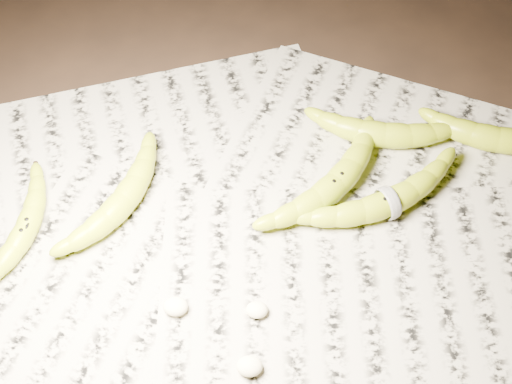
{
  "coord_description": "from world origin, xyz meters",
  "views": [
    {
      "loc": [
        -0.0,
        -0.55,
        0.85
      ],
      "look_at": [
        -0.03,
        0.0,
        0.05
      ],
      "focal_mm": 50.0,
      "sensor_mm": 36.0,
      "label": 1
    }
  ],
  "objects_px": {
    "banana_left_b": "(123,199)",
    "banana_center": "(336,183)",
    "banana_upper_a": "(385,133)",
    "banana_left_a": "(24,229)",
    "banana_taped": "(388,201)",
    "banana_upper_b": "(498,138)"
  },
  "relations": [
    {
      "from": "banana_left_a",
      "to": "banana_upper_a",
      "type": "distance_m",
      "value": 0.53
    },
    {
      "from": "banana_left_a",
      "to": "banana_left_b",
      "type": "bearing_deg",
      "value": -56.77
    },
    {
      "from": "banana_taped",
      "to": "banana_upper_b",
      "type": "height_order",
      "value": "same"
    },
    {
      "from": "banana_left_a",
      "to": "banana_upper_b",
      "type": "xyz_separation_m",
      "value": [
        0.67,
        0.19,
        0.0
      ]
    },
    {
      "from": "banana_left_a",
      "to": "banana_taped",
      "type": "relative_size",
      "value": 0.79
    },
    {
      "from": "banana_taped",
      "to": "banana_upper_b",
      "type": "relative_size",
      "value": 1.19
    },
    {
      "from": "banana_upper_a",
      "to": "banana_center",
      "type": "bearing_deg",
      "value": -124.01
    },
    {
      "from": "banana_taped",
      "to": "banana_upper_a",
      "type": "xyz_separation_m",
      "value": [
        0.0,
        0.12,
        0.0
      ]
    },
    {
      "from": "banana_left_b",
      "to": "banana_upper_b",
      "type": "height_order",
      "value": "banana_upper_b"
    },
    {
      "from": "banana_upper_b",
      "to": "banana_left_a",
      "type": "bearing_deg",
      "value": -155.15
    },
    {
      "from": "banana_left_b",
      "to": "banana_center",
      "type": "height_order",
      "value": "banana_center"
    },
    {
      "from": "banana_left_b",
      "to": "banana_taped",
      "type": "height_order",
      "value": "same"
    },
    {
      "from": "banana_upper_a",
      "to": "banana_upper_b",
      "type": "height_order",
      "value": "same"
    },
    {
      "from": "banana_center",
      "to": "banana_upper_b",
      "type": "bearing_deg",
      "value": -29.0
    },
    {
      "from": "banana_left_b",
      "to": "banana_taped",
      "type": "xyz_separation_m",
      "value": [
        0.37,
        0.01,
        0.0
      ]
    },
    {
      "from": "banana_left_a",
      "to": "banana_left_b",
      "type": "xyz_separation_m",
      "value": [
        0.13,
        0.05,
        0.0
      ]
    },
    {
      "from": "banana_left_b",
      "to": "banana_upper_b",
      "type": "distance_m",
      "value": 0.55
    },
    {
      "from": "banana_upper_b",
      "to": "banana_upper_a",
      "type": "bearing_deg",
      "value": -171.2
    },
    {
      "from": "banana_left_b",
      "to": "banana_taped",
      "type": "distance_m",
      "value": 0.37
    },
    {
      "from": "banana_center",
      "to": "banana_taped",
      "type": "bearing_deg",
      "value": -71.28
    },
    {
      "from": "banana_center",
      "to": "banana_upper_a",
      "type": "xyz_separation_m",
      "value": [
        0.07,
        0.09,
        -0.0
      ]
    },
    {
      "from": "banana_upper_a",
      "to": "banana_upper_b",
      "type": "distance_m",
      "value": 0.17
    }
  ]
}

